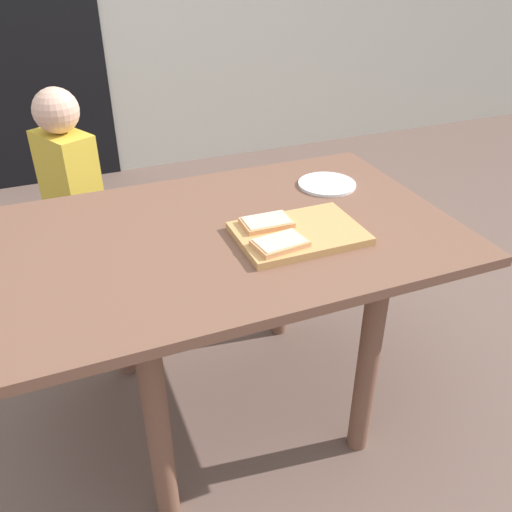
% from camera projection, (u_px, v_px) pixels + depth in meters
% --- Properties ---
extents(ground_plane, '(16.00, 16.00, 0.00)m').
position_uv_depth(ground_plane, '(234.00, 403.00, 1.93)').
color(ground_plane, brown).
extents(house_door, '(0.90, 0.02, 2.00)m').
position_uv_depth(house_door, '(18.00, 19.00, 3.09)').
color(house_door, black).
rests_on(house_door, ground).
extents(dining_table, '(1.32, 0.84, 0.70)m').
position_uv_depth(dining_table, '(229.00, 261.00, 1.62)').
color(dining_table, brown).
rests_on(dining_table, ground).
extents(cutting_board, '(0.35, 0.25, 0.02)m').
position_uv_depth(cutting_board, '(299.00, 233.00, 1.53)').
color(cutting_board, tan).
rests_on(cutting_board, dining_table).
extents(pizza_slice_near_left, '(0.15, 0.11, 0.02)m').
position_uv_depth(pizza_slice_near_left, '(280.00, 243.00, 1.44)').
color(pizza_slice_near_left, '#E49A62').
rests_on(pizza_slice_near_left, cutting_board).
extents(pizza_slice_far_left, '(0.14, 0.09, 0.02)m').
position_uv_depth(pizza_slice_far_left, '(267.00, 222.00, 1.54)').
color(pizza_slice_far_left, '#E49A62').
rests_on(pizza_slice_far_left, cutting_board).
extents(plate_white_right, '(0.20, 0.20, 0.01)m').
position_uv_depth(plate_white_right, '(327.00, 184.00, 1.83)').
color(plate_white_right, white).
rests_on(plate_white_right, dining_table).
extents(child_left, '(0.23, 0.28, 0.97)m').
position_uv_depth(child_left, '(72.00, 195.00, 2.13)').
color(child_left, '#223F4B').
rests_on(child_left, ground).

